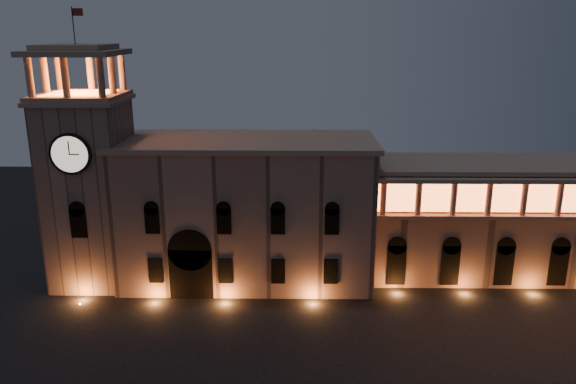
# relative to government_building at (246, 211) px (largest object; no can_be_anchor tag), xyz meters

# --- Properties ---
(ground) EXTENTS (160.00, 160.00, 0.00)m
(ground) POSITION_rel_government_building_xyz_m (2.08, -21.93, -8.77)
(ground) COLOR black
(ground) RESTS_ON ground
(government_building) EXTENTS (30.80, 12.80, 17.60)m
(government_building) POSITION_rel_government_building_xyz_m (0.00, 0.00, 0.00)
(government_building) COLOR #906C5E
(government_building) RESTS_ON ground
(clock_tower) EXTENTS (9.80, 9.80, 32.40)m
(clock_tower) POSITION_rel_government_building_xyz_m (-18.42, -0.95, 3.73)
(clock_tower) COLOR #906C5E
(clock_tower) RESTS_ON ground
(colonnade_wing) EXTENTS (40.60, 11.50, 14.50)m
(colonnade_wing) POSITION_rel_government_building_xyz_m (34.08, 1.99, -1.44)
(colonnade_wing) COLOR #8B6759
(colonnade_wing) RESTS_ON ground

